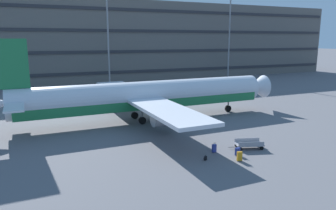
# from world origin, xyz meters

# --- Properties ---
(ground_plane) EXTENTS (600.00, 600.00, 0.00)m
(ground_plane) POSITION_xyz_m (0.00, 0.00, 0.00)
(ground_plane) COLOR #5B5B60
(terminal_structure) EXTENTS (140.06, 15.44, 19.55)m
(terminal_structure) POSITION_xyz_m (0.00, 44.21, 9.78)
(terminal_structure) COLOR #605B56
(terminal_structure) RESTS_ON ground_plane
(airliner) EXTENTS (38.05, 30.72, 10.26)m
(airliner) POSITION_xyz_m (-2.11, -1.64, 3.13)
(airliner) COLOR silver
(airliner) RESTS_ON ground_plane
(light_mast_left) EXTENTS (1.80, 0.50, 25.78)m
(light_mast_left) POSITION_xyz_m (1.39, 31.96, 14.63)
(light_mast_left) COLOR gray
(light_mast_left) RESTS_ON ground_plane
(light_mast_center_left) EXTENTS (1.80, 0.50, 25.79)m
(light_mast_center_left) POSITION_xyz_m (33.01, 31.96, 14.64)
(light_mast_center_left) COLOR gray
(light_mast_center_left) RESTS_ON ground_plane
(suitcase_teal) EXTENTS (0.38, 0.26, 0.95)m
(suitcase_teal) POSITION_xyz_m (-0.23, -15.31, 0.41)
(suitcase_teal) COLOR navy
(suitcase_teal) RESTS_ON ground_plane
(suitcase_purple) EXTENTS (0.46, 0.30, 0.88)m
(suitcase_purple) POSITION_xyz_m (1.27, -16.81, 0.38)
(suitcase_purple) COLOR navy
(suitcase_purple) RESTS_ON ground_plane
(suitcase_navy) EXTENTS (0.47, 0.29, 1.04)m
(suitcase_navy) POSITION_xyz_m (0.63, -17.98, 0.44)
(suitcase_navy) COLOR orange
(suitcase_navy) RESTS_ON ground_plane
(backpack_silver) EXTENTS (0.37, 0.29, 0.50)m
(backpack_silver) POSITION_xyz_m (-1.97, -16.70, 0.22)
(backpack_silver) COLOR black
(backpack_silver) RESTS_ON ground_plane
(baggage_cart) EXTENTS (3.35, 2.02, 0.82)m
(baggage_cart) POSITION_xyz_m (3.40, -15.65, 0.43)
(baggage_cart) COLOR gray
(baggage_cart) RESTS_ON ground_plane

